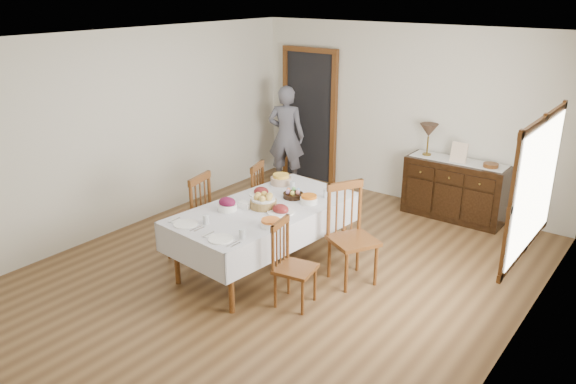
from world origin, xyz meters
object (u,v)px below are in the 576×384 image
Objects in this scene: dining_table at (265,214)px; chair_left_far at (249,198)px; chair_left_near at (192,215)px; person at (286,133)px; chair_right_near at (291,263)px; table_lamp at (429,131)px; chair_right_far at (351,233)px; sideboard at (455,190)px.

chair_left_far is (-0.77, 0.61, -0.17)m from dining_table.
chair_left_near is 2.89m from person.
person reaches higher than chair_right_near.
chair_left_near is 0.61× the size of person.
chair_left_far is 2.06m from person.
table_lamp is at bearing 140.45° from chair_left_near.
chair_right_far is at bearing 63.46° from chair_left_far.
chair_right_near is (1.59, -0.15, -0.07)m from chair_left_near.
chair_right_far is at bearing -96.01° from sideboard.
dining_table is 0.93m from chair_left_near.
chair_right_near is 1.97× the size of table_lamp.
chair_left_far is 2.12× the size of table_lamp.
chair_left_near reaches higher than chair_left_far.
chair_left_far is (0.10, 0.92, -0.04)m from chair_left_near.
table_lamp reaches higher than chair_left_near.
chair_right_near is 0.52× the size of person.
dining_table is 4.96× the size of table_lamp.
chair_left_far reaches higher than sideboard.
chair_right_near is 3.23m from sideboard.
person is (-0.79, 1.86, 0.38)m from chair_left_far.
person is 3.78× the size of table_lamp.
chair_left_far reaches higher than dining_table.
table_lamp is (2.29, 0.28, 0.32)m from person.
table_lamp is (0.73, 2.75, 0.52)m from dining_table.
sideboard is 3.00× the size of table_lamp.
dining_table is at bearing 34.09° from chair_left_far.
table_lamp reaches higher than chair_left_far.
chair_right_near is at bearing 36.82° from chair_left_far.
dining_table is at bearing 46.96° from chair_right_near.
chair_right_far is 2.41× the size of table_lamp.
person is (-0.69, 2.78, 0.34)m from chair_left_near.
sideboard is (1.96, 2.12, -0.08)m from chair_left_far.
person is at bearing 27.41° from chair_right_near.
table_lamp is at bearing 164.58° from person.
chair_left_near is at bearing -117.57° from table_lamp.
person is at bearing -177.95° from chair_left_near.
chair_right_near is at bearing -98.27° from sideboard.
table_lamp reaches higher than chair_right_far.
chair_left_far is 2.70m from table_lamp.
chair_left_near is 1.92m from chair_right_far.
chair_left_near reaches higher than sideboard.
chair_left_far is 0.56× the size of person.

